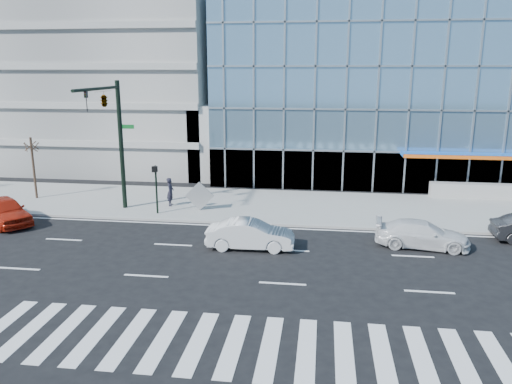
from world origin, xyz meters
TOP-DOWN VIEW (x-y plane):
  - ground at (0.00, 0.00)m, footprint 160.00×160.00m
  - sidewalk at (0.00, 8.00)m, footprint 120.00×8.00m
  - theatre_building at (14.00, 26.00)m, footprint 42.00×26.00m
  - parking_garage at (-20.00, 26.00)m, footprint 24.00×24.00m
  - ramp_block at (-6.00, 18.00)m, footprint 6.00×8.00m
  - traffic_signal at (-11.00, 4.57)m, footprint 1.14×5.74m
  - ped_signal_post at (-8.50, 4.94)m, footprint 0.30×0.33m
  - street_tree_near at (-18.00, 7.50)m, footprint 1.10×1.10m
  - white_suv at (6.64, 1.43)m, footprint 4.82×2.36m
  - white_sedan at (-1.97, 0.06)m, footprint 4.45×1.66m
  - red_sedan at (-16.74, 2.16)m, footprint 4.82×4.31m
  - pedestrian at (-8.22, 6.85)m, footprint 0.51×0.71m
  - tilted_panel at (-6.07, 6.04)m, footprint 1.84×0.20m

SIDE VIEW (x-z plane):
  - ground at x=0.00m, z-range 0.00..0.00m
  - sidewalk at x=0.00m, z-range 0.00..0.15m
  - white_suv at x=6.64m, z-range 0.00..1.35m
  - white_sedan at x=-1.97m, z-range 0.00..1.45m
  - red_sedan at x=-16.74m, z-range 0.00..1.58m
  - pedestrian at x=-8.22m, z-range 0.15..1.99m
  - tilted_panel at x=-6.07m, z-range 0.15..1.99m
  - ped_signal_post at x=-8.50m, z-range 0.64..3.64m
  - ramp_block at x=-6.00m, z-range 0.00..6.00m
  - street_tree_near at x=-18.00m, z-range 1.66..5.89m
  - traffic_signal at x=-11.00m, z-range 2.16..10.16m
  - theatre_building at x=14.00m, z-range 0.00..15.00m
  - parking_garage at x=-20.00m, z-range 0.00..20.00m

